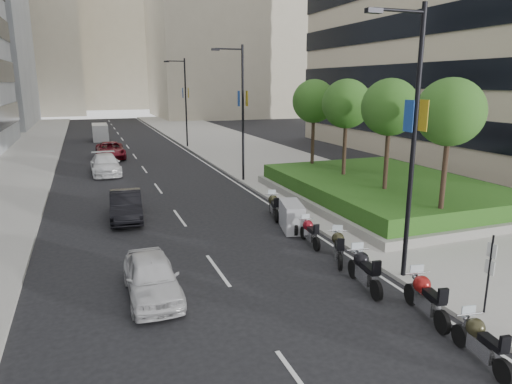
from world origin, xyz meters
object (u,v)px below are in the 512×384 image
motorcycle_2 (364,270)px  motorcycle_6 (274,206)px  motorcycle_0 (481,342)px  lamp_post_0 (411,133)px  motorcycle_1 (426,297)px  car_c (106,164)px  motorcycle_5 (292,217)px  motorcycle_4 (310,232)px  lamp_post_1 (241,107)px  car_a (152,277)px  parking_sign (489,270)px  motorcycle_3 (338,247)px  lamp_post_2 (184,98)px  car_d (110,150)px  car_b (126,206)px  delivery_van (100,133)px

motorcycle_2 → motorcycle_6: 8.61m
motorcycle_0 → lamp_post_0: bearing=-6.8°
motorcycle_0 → motorcycle_1: size_ratio=0.91×
motorcycle_1 → motorcycle_6: motorcycle_1 is taller
car_c → motorcycle_5: bearing=-67.4°
motorcycle_5 → motorcycle_4: bearing=-169.2°
lamp_post_1 → car_a: size_ratio=2.28×
lamp_post_1 → parking_sign: size_ratio=3.60×
motorcycle_3 → motorcycle_6: motorcycle_6 is taller
car_a → car_c: (-0.37, 21.45, 0.05)m
motorcycle_2 → motorcycle_5: 6.42m
lamp_post_2 → car_d: lamp_post_2 is taller
lamp_post_1 → motorcycle_5: size_ratio=4.00×
lamp_post_1 → car_b: size_ratio=2.11×
motorcycle_2 → motorcycle_4: (0.24, 4.38, -0.09)m
car_a → car_d: car_d is taller
car_b → car_d: car_d is taller
motorcycle_0 → motorcycle_1: motorcycle_1 is taller
motorcycle_0 → car_b: (-6.90, 15.36, 0.14)m
car_a → car_b: bearing=90.3°
lamp_post_1 → motorcycle_1: (-0.97, -19.39, -4.44)m
parking_sign → motorcycle_5: size_ratio=1.11×
lamp_post_0 → car_d: bearing=104.3°
motorcycle_1 → motorcycle_6: bearing=11.5°
motorcycle_1 → car_d: size_ratio=0.45×
parking_sign → lamp_post_2: bearing=91.0°
motorcycle_5 → car_d: car_d is taller
car_d → motorcycle_6: bearing=-73.4°
motorcycle_4 → parking_sign: bearing=-159.6°
lamp_post_1 → delivery_van: lamp_post_1 is taller
lamp_post_2 → motorcycle_0: bearing=-91.8°
motorcycle_5 → delivery_van: size_ratio=0.50×
lamp_post_0 → car_b: (-8.15, 10.70, -4.36)m
motorcycle_2 → motorcycle_3: motorcycle_2 is taller
motorcycle_0 → motorcycle_1: 2.28m
car_d → motorcycle_4: bearing=-76.2°
parking_sign → motorcycle_0: 2.68m
motorcycle_1 → car_a: size_ratio=0.59×
parking_sign → car_b: bearing=122.7°
lamp_post_2 → motorcycle_0: (-1.25, -39.66, -4.50)m
lamp_post_0 → motorcycle_5: (-1.18, 6.28, -4.43)m
lamp_post_0 → motorcycle_2: lamp_post_0 is taller
motorcycle_3 → delivery_van: size_ratio=0.45×
motorcycle_1 → delivery_van: 47.52m
car_a → car_c: size_ratio=0.79×
lamp_post_1 → motorcycle_6: bearing=-97.7°
car_a → parking_sign: bearing=-27.6°
motorcycle_1 → car_a: (-7.19, 4.08, 0.05)m
parking_sign → car_c: parking_sign is taller
car_a → motorcycle_1: bearing=-29.2°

